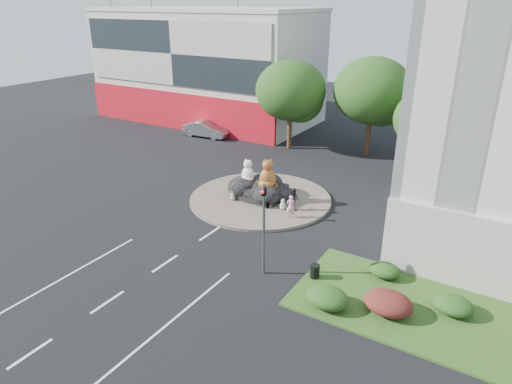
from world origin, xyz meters
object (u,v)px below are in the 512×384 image
(kitten_white, at_px, (283,204))
(parked_car, at_px, (206,129))
(cat_tabby, at_px, (268,174))
(pedestrian_pink, at_px, (291,206))
(cat_white, at_px, (248,171))
(kitten_calico, at_px, (233,194))
(litter_bin, at_px, (315,271))
(pedestrian_dark, at_px, (294,199))

(kitten_white, relative_size, parked_car, 0.16)
(cat_tabby, xyz_separation_m, pedestrian_pink, (2.59, -1.51, -1.25))
(pedestrian_pink, bearing_deg, cat_tabby, -55.29)
(cat_white, relative_size, cat_tabby, 0.83)
(kitten_calico, relative_size, kitten_white, 1.05)
(pedestrian_pink, bearing_deg, cat_white, -46.39)
(kitten_calico, bearing_deg, kitten_white, 48.90)
(cat_tabby, relative_size, litter_bin, 3.09)
(cat_tabby, bearing_deg, parked_car, 107.09)
(kitten_calico, height_order, parked_car, parked_car)
(kitten_calico, distance_m, pedestrian_dark, 4.42)
(parked_car, height_order, litter_bin, parked_car)
(parked_car, bearing_deg, pedestrian_dark, -130.66)
(cat_white, relative_size, parked_car, 0.37)
(cat_tabby, bearing_deg, litter_bin, -79.51)
(cat_white, xyz_separation_m, kitten_calico, (-0.41, -1.32, -1.41))
(pedestrian_pink, height_order, litter_bin, pedestrian_pink)
(kitten_white, bearing_deg, pedestrian_pink, -93.03)
(kitten_white, distance_m, pedestrian_dark, 0.81)
(cat_white, height_order, cat_tabby, cat_tabby)
(cat_white, xyz_separation_m, cat_tabby, (1.71, -0.17, 0.19))
(cat_tabby, height_order, pedestrian_dark, cat_tabby)
(cat_tabby, distance_m, parked_car, 17.93)
(kitten_white, relative_size, pedestrian_pink, 0.51)
(kitten_white, xyz_separation_m, pedestrian_pink, (1.01, -0.82, 0.37))
(cat_tabby, bearing_deg, kitten_white, -57.35)
(kitten_white, bearing_deg, litter_bin, -103.93)
(pedestrian_dark, bearing_deg, cat_tabby, 13.34)
(cat_white, relative_size, pedestrian_dark, 1.19)
(kitten_calico, distance_m, kitten_white, 3.73)
(kitten_calico, xyz_separation_m, parked_car, (-11.79, 12.38, 0.20))
(kitten_white, height_order, litter_bin, kitten_white)
(cat_tabby, relative_size, kitten_calico, 2.74)
(kitten_calico, xyz_separation_m, pedestrian_pink, (4.71, -0.36, 0.35))
(cat_white, height_order, parked_car, cat_white)
(kitten_white, relative_size, pedestrian_dark, 0.50)
(litter_bin, bearing_deg, cat_tabby, 134.48)
(cat_white, bearing_deg, kitten_calico, -104.93)
(kitten_calico, bearing_deg, parked_car, 175.39)
(cat_tabby, bearing_deg, pedestrian_dark, -42.91)
(pedestrian_pink, xyz_separation_m, pedestrian_dark, (-0.37, 1.16, 0.01))
(cat_white, height_order, kitten_calico, cat_white)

